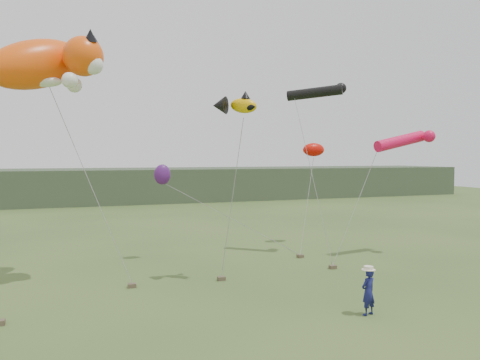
{
  "coord_description": "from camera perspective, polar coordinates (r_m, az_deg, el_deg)",
  "views": [
    {
      "loc": [
        -7.59,
        -14.67,
        5.55
      ],
      "look_at": [
        -1.26,
        3.0,
        4.6
      ],
      "focal_mm": 35.0,
      "sensor_mm": 36.0,
      "label": 1
    }
  ],
  "objects": [
    {
      "name": "ground",
      "position": [
        17.43,
        7.51,
        -15.69
      ],
      "size": [
        120.0,
        120.0,
        0.0
      ],
      "primitive_type": "plane",
      "color": "#385123",
      "rests_on": "ground"
    },
    {
      "name": "headland",
      "position": [
        59.64,
        -15.37,
        -0.69
      ],
      "size": [
        90.0,
        13.0,
        4.0
      ],
      "color": "#2D3D28",
      "rests_on": "ground"
    },
    {
      "name": "festival_attendant",
      "position": [
        17.35,
        15.36,
        -13.02
      ],
      "size": [
        0.68,
        0.54,
        1.64
      ],
      "primitive_type": "imported",
      "rotation": [
        0.0,
        0.0,
        3.43
      ],
      "color": "navy",
      "rests_on": "ground"
    },
    {
      "name": "sandbag_anchors",
      "position": [
        21.43,
        -2.97,
        -11.87
      ],
      "size": [
        14.71,
        6.13,
        0.17
      ],
      "color": "brown",
      "rests_on": "ground"
    },
    {
      "name": "cat_kite",
      "position": [
        22.29,
        -22.44,
        13.03
      ],
      "size": [
        6.04,
        4.23,
        3.31
      ],
      "color": "#F4500A",
      "rests_on": "ground"
    },
    {
      "name": "fish_kite",
      "position": [
        20.57,
        -0.65,
        9.12
      ],
      "size": [
        2.16,
        1.41,
        1.03
      ],
      "color": "#E4AA04",
      "rests_on": "ground"
    },
    {
      "name": "tube_kites",
      "position": [
        27.41,
        15.31,
        7.18
      ],
      "size": [
        7.59,
        4.09,
        3.94
      ],
      "color": "black",
      "rests_on": "ground"
    },
    {
      "name": "misc_kites",
      "position": [
        28.08,
        3.2,
        2.76
      ],
      "size": [
        11.11,
        2.29,
        2.36
      ],
      "color": "red",
      "rests_on": "ground"
    }
  ]
}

